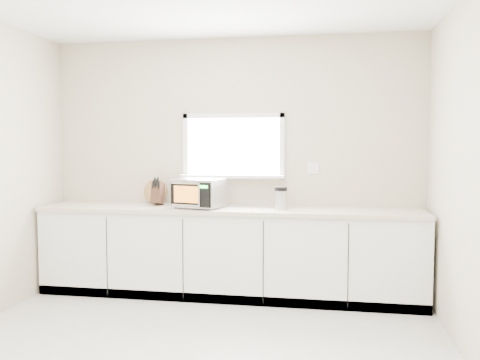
# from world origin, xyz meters

# --- Properties ---
(back_wall) EXTENTS (4.00, 0.17, 2.70)m
(back_wall) POSITION_xyz_m (0.00, 2.00, 1.36)
(back_wall) COLOR beige
(back_wall) RESTS_ON ground
(cabinets) EXTENTS (3.92, 0.60, 0.88)m
(cabinets) POSITION_xyz_m (0.00, 1.70, 0.44)
(cabinets) COLOR white
(cabinets) RESTS_ON ground
(countertop) EXTENTS (3.92, 0.64, 0.04)m
(countertop) POSITION_xyz_m (0.00, 1.69, 0.90)
(countertop) COLOR beige
(countertop) RESTS_ON cabinets
(microwave) EXTENTS (0.53, 0.46, 0.30)m
(microwave) POSITION_xyz_m (-0.30, 1.64, 1.08)
(microwave) COLOR black
(microwave) RESTS_ON countertop
(knife_block) EXTENTS (0.10, 0.21, 0.30)m
(knife_block) POSITION_xyz_m (-0.78, 1.77, 1.05)
(knife_block) COLOR #402217
(knife_block) RESTS_ON countertop
(cutting_board) EXTENTS (0.27, 0.06, 0.27)m
(cutting_board) POSITION_xyz_m (-0.86, 1.94, 1.05)
(cutting_board) COLOR #B08744
(cutting_board) RESTS_ON countertop
(coffee_grinder) EXTENTS (0.14, 0.14, 0.23)m
(coffee_grinder) POSITION_xyz_m (0.54, 1.67, 1.03)
(coffee_grinder) COLOR silver
(coffee_grinder) RESTS_ON countertop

